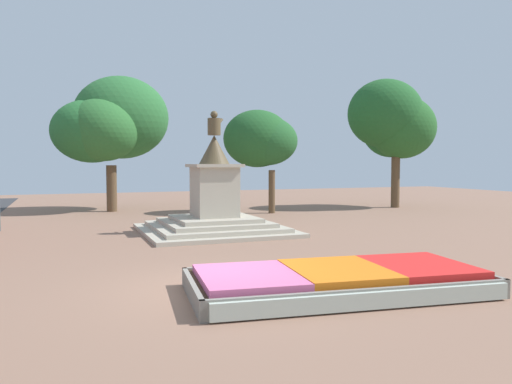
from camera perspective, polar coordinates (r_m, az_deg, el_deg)
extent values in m
plane|color=#8C6651|center=(10.75, -4.59, -10.97)|extent=(72.19, 72.19, 0.00)
cube|color=#38281C|center=(10.58, 9.28, -10.27)|extent=(6.15, 3.20, 0.34)
cube|color=gray|center=(9.43, 12.55, -11.87)|extent=(6.06, 0.82, 0.38)
cube|color=gray|center=(11.76, 6.68, -8.78)|extent=(6.06, 0.82, 0.38)
cube|color=gray|center=(9.80, -7.30, -11.25)|extent=(0.42, 2.71, 0.38)
cube|color=gray|center=(12.07, 22.56, -8.69)|extent=(0.42, 2.71, 0.38)
cube|color=#D86699|center=(9.93, -0.92, -9.69)|extent=(2.16, 2.53, 0.14)
cube|color=orange|center=(10.53, 9.29, -8.94)|extent=(2.16, 2.53, 0.16)
cube|color=red|center=(11.41, 18.14, -8.11)|extent=(2.16, 2.53, 0.16)
cube|color=#B2BCAD|center=(9.39, 12.69, -11.96)|extent=(5.77, 0.89, 0.31)
cube|color=#B4AA95|center=(19.24, -4.75, -4.38)|extent=(5.42, 5.42, 0.15)
cube|color=#B4AA95|center=(19.23, -4.75, -3.94)|extent=(4.61, 4.61, 0.15)
cube|color=#B0A692|center=(19.21, -4.76, -3.49)|extent=(3.80, 3.80, 0.15)
cube|color=#B2A893|center=(19.19, -4.76, -3.05)|extent=(2.99, 2.99, 0.15)
cube|color=#B2A893|center=(19.10, -4.77, 0.00)|extent=(1.55, 1.55, 1.89)
cube|color=#B2A893|center=(19.07, -4.79, 3.02)|extent=(1.83, 1.83, 0.12)
cone|color=brown|center=(19.08, -4.80, 4.85)|extent=(1.17, 1.17, 1.10)
cylinder|color=brown|center=(19.12, -4.81, 7.45)|extent=(0.50, 0.50, 0.64)
sphere|color=brown|center=(19.16, -4.82, 8.81)|extent=(0.28, 0.28, 0.28)
cylinder|color=brown|center=(19.39, -4.29, 7.77)|extent=(0.47, 0.41, 0.46)
cylinder|color=brown|center=(28.43, -16.17, 0.40)|extent=(0.56, 0.56, 2.54)
ellipsoid|color=#2C6B33|center=(29.64, -15.15, 8.20)|extent=(5.33, 4.83, 4.66)
ellipsoid|color=#2A6D33|center=(28.95, -18.25, 6.62)|extent=(4.37, 4.48, 3.46)
ellipsoid|color=#306E32|center=(28.36, -17.08, 6.84)|extent=(3.95, 3.83, 3.42)
cylinder|color=brown|center=(30.97, 15.65, 1.43)|extent=(0.51, 0.51, 3.40)
ellipsoid|color=#265E27|center=(31.28, 16.35, 7.11)|extent=(4.17, 3.68, 3.73)
ellipsoid|color=#235B28|center=(31.06, 14.55, 8.65)|extent=(4.47, 4.33, 4.10)
ellipsoid|color=#205A28|center=(31.79, 15.24, 6.93)|extent=(3.46, 3.71, 3.42)
cylinder|color=brown|center=(26.43, 1.82, 0.04)|extent=(0.34, 0.34, 2.28)
ellipsoid|color=#235928|center=(26.90, 0.15, 6.12)|extent=(3.67, 3.45, 3.07)
ellipsoid|color=#245B2A|center=(26.78, 1.19, 5.86)|extent=(3.43, 2.95, 2.63)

